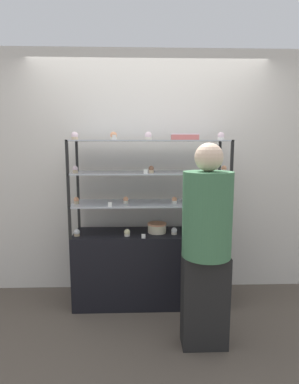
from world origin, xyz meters
name	(u,v)px	position (x,y,z in m)	size (l,w,h in m)	color
ground_plane	(150,301)	(0.00, 0.00, 0.00)	(20.00, 20.00, 0.00)	brown
back_wall	(148,173)	(0.00, 0.37, 1.30)	(8.00, 0.05, 2.60)	silver
display_base	(150,267)	(0.00, 0.00, 0.37)	(1.51, 0.44, 0.74)	black
display_riser_lower	(150,204)	(0.00, 0.00, 1.02)	(1.51, 0.44, 0.30)	black
display_riser_middle	(150,174)	(0.00, 0.00, 1.33)	(1.51, 0.44, 0.30)	black
display_riser_upper	(150,142)	(0.00, 0.00, 1.63)	(1.51, 0.44, 0.30)	black
layer_cake_centerpiece	(157,228)	(0.08, -0.01, 0.79)	(0.19, 0.19, 0.10)	beige
sheet_cake_frosted	(185,137)	(0.34, -0.01, 1.68)	(0.26, 0.14, 0.06)	#C66660
cupcake_0	(77,233)	(-0.70, -0.10, 0.77)	(0.06, 0.06, 0.07)	#CCB28C
cupcake_1	(127,233)	(-0.22, -0.12, 0.77)	(0.06, 0.06, 0.07)	beige
cupcake_2	(174,231)	(0.24, -0.07, 0.77)	(0.06, 0.06, 0.07)	beige
cupcake_3	(220,231)	(0.70, -0.07, 0.77)	(0.06, 0.06, 0.07)	#CCB28C
price_tag_0	(143,236)	(-0.06, -0.20, 0.76)	(0.04, 0.00, 0.04)	white
cupcake_4	(76,200)	(-0.71, -0.03, 1.07)	(0.05, 0.05, 0.07)	#CCB28C
cupcake_5	(126,200)	(-0.23, -0.03, 1.07)	(0.05, 0.05, 0.07)	beige
cupcake_6	(174,200)	(0.24, -0.05, 1.07)	(0.05, 0.05, 0.07)	white
cupcake_7	(220,200)	(0.69, -0.07, 1.07)	(0.05, 0.05, 0.07)	beige
price_tag_1	(110,205)	(-0.37, -0.20, 1.06)	(0.04, 0.00, 0.04)	white
cupcake_8	(75,169)	(-0.70, -0.08, 1.38)	(0.05, 0.05, 0.07)	#CCB28C
cupcake_9	(151,169)	(0.01, -0.09, 1.38)	(0.05, 0.05, 0.07)	#CCB28C
cupcake_10	(224,169)	(0.71, -0.07, 1.38)	(0.05, 0.05, 0.07)	beige
price_tag_2	(146,171)	(-0.04, -0.20, 1.37)	(0.04, 0.00, 0.04)	white
cupcake_11	(75,136)	(-0.70, -0.06, 1.69)	(0.06, 0.06, 0.08)	#CCB28C
cupcake_12	(114,136)	(-0.34, -0.07, 1.69)	(0.06, 0.06, 0.08)	beige
cupcake_13	(148,136)	(-0.01, -0.09, 1.69)	(0.06, 0.06, 0.08)	beige
cupcake_14	(221,136)	(0.68, -0.04, 1.69)	(0.06, 0.06, 0.08)	white
price_tag_3	(114,137)	(-0.32, -0.20, 1.67)	(0.04, 0.00, 0.04)	white
customer_figure	(206,242)	(0.42, -0.71, 0.87)	(0.38, 0.38, 1.62)	black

